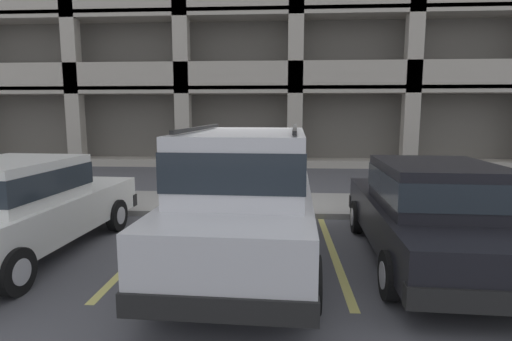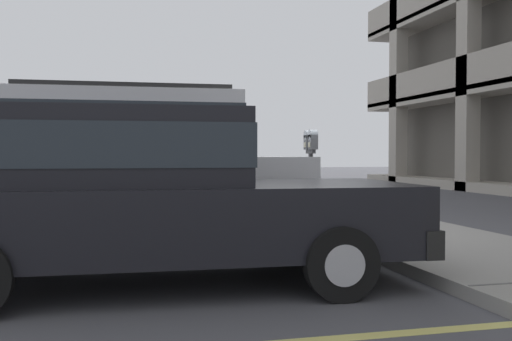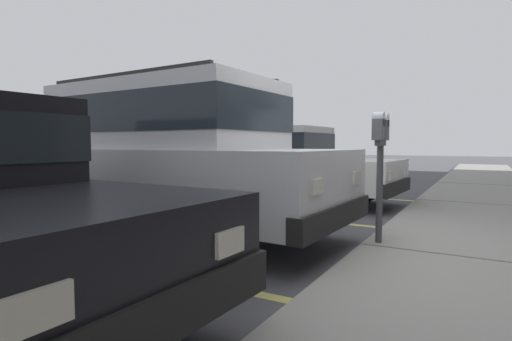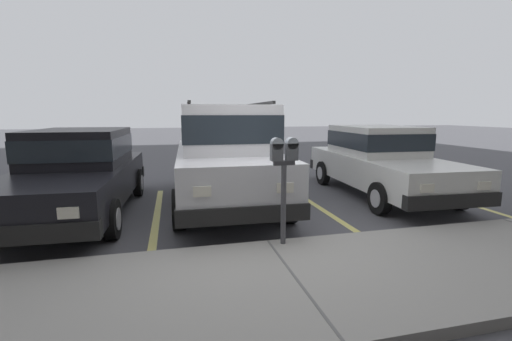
% 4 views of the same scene
% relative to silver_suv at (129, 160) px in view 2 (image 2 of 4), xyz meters
% --- Properties ---
extents(ground_plane, '(80.00, 80.00, 0.10)m').
position_rel_silver_suv_xyz_m(ground_plane, '(-0.20, 2.33, -1.14)').
color(ground_plane, '#4C4C51').
extents(sidewalk, '(40.00, 2.20, 0.12)m').
position_rel_silver_suv_xyz_m(sidewalk, '(-0.20, 3.63, -1.03)').
color(sidewalk, gray).
rests_on(sidewalk, ground_plane).
extents(parking_stall_lines, '(12.44, 4.80, 0.01)m').
position_rel_silver_suv_xyz_m(parking_stall_lines, '(1.34, 0.93, -1.08)').
color(parking_stall_lines, '#DBD16B').
rests_on(parking_stall_lines, ground_plane).
extents(silver_suv, '(2.14, 4.85, 2.03)m').
position_rel_silver_suv_xyz_m(silver_suv, '(0.00, 0.00, 0.00)').
color(silver_suv, silver).
rests_on(silver_suv, ground_plane).
extents(red_sedan, '(1.99, 4.56, 1.54)m').
position_rel_silver_suv_xyz_m(red_sedan, '(-3.51, 0.03, -0.27)').
color(red_sedan, silver).
rests_on(red_sedan, ground_plane).
extents(dark_hatchback, '(1.97, 4.55, 1.54)m').
position_rel_silver_suv_xyz_m(dark_hatchback, '(2.69, 0.13, -0.27)').
color(dark_hatchback, black).
rests_on(dark_hatchback, ground_plane).
extents(parking_meter_near, '(0.35, 0.12, 1.41)m').
position_rel_silver_suv_xyz_m(parking_meter_near, '(-0.37, 2.68, 0.08)').
color(parking_meter_near, '#47474C').
rests_on(parking_meter_near, sidewalk).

